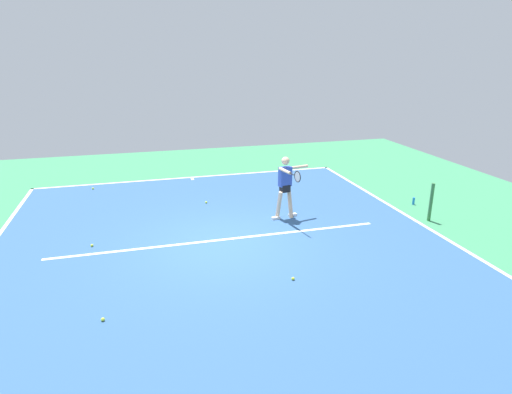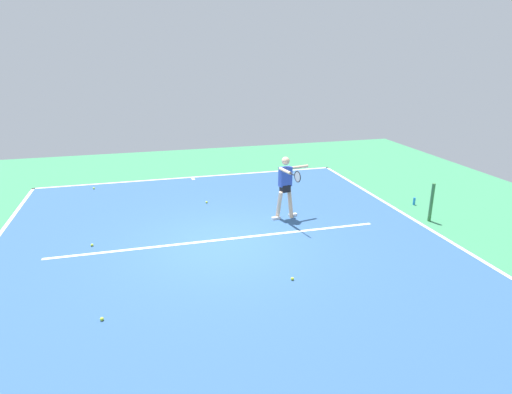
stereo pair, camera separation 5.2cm
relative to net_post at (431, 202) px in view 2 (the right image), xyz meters
name	(u,v)px [view 2 (the right image)]	position (x,y,z in m)	size (l,w,h in m)	color
ground_plane	(223,244)	(5.74, 0.00, -0.54)	(21.74, 21.74, 0.00)	#388456
court_surface	(223,244)	(5.74, 0.00, -0.53)	(10.87, 12.16, 0.00)	#2D5484
court_line_baseline_near	(192,177)	(5.74, -6.03, -0.53)	(10.87, 0.10, 0.01)	white
court_line_sideline_left	(418,222)	(0.35, 0.00, -0.53)	(0.10, 12.16, 0.01)	white
court_line_service	(221,240)	(5.74, -0.24, -0.53)	(8.16, 0.10, 0.01)	white
court_line_centre_mark	(193,179)	(5.74, -5.83, -0.53)	(0.10, 0.30, 0.01)	white
net_post	(431,202)	(0.00, 0.00, 0.00)	(0.09, 0.09, 1.07)	#38753D
tennis_player	(286,184)	(3.74, -1.22, 0.47)	(1.09, 1.24, 1.75)	beige
tennis_ball_by_baseline	(92,245)	(8.78, -0.66, -0.50)	(0.07, 0.07, 0.07)	#C6E53D
tennis_ball_near_service_line	(207,202)	(5.67, -3.03, -0.50)	(0.07, 0.07, 0.07)	#C6E53D
tennis_ball_far_corner	(292,279)	(4.71, 2.09, -0.50)	(0.07, 0.07, 0.07)	#CCE033
tennis_ball_by_sideline	(94,188)	(9.13, -5.43, -0.50)	(0.07, 0.07, 0.07)	#C6E53D
tennis_ball_near_player	(102,319)	(8.35, 2.56, -0.50)	(0.07, 0.07, 0.07)	#C6E53D
water_bottle	(414,201)	(-0.38, -1.26, -0.43)	(0.07, 0.07, 0.22)	blue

